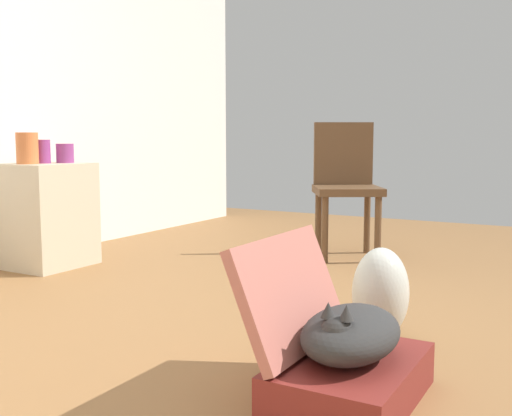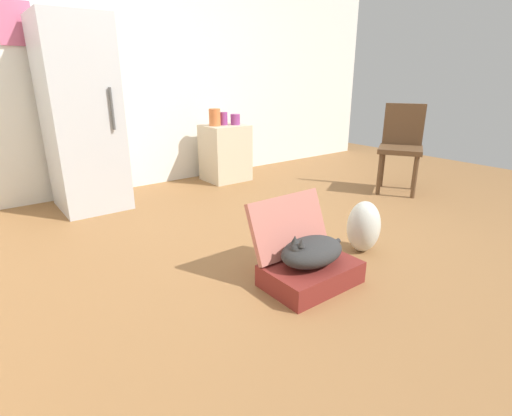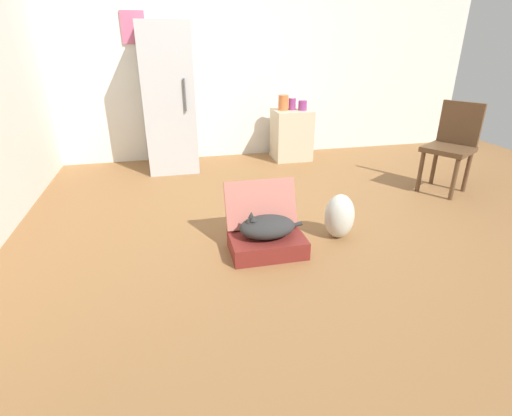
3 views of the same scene
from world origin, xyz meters
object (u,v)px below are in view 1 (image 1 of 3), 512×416
cat (350,333)px  vase_tall (27,148)px  vase_round (43,151)px  side_table (47,215)px  vase_short (65,153)px  chair (346,183)px  suitcase_base (350,380)px  plastic_bag_white (380,293)px

cat → vase_tall: size_ratio=2.62×
cat → vase_round: 2.63m
side_table → vase_short: vase_short is taller
vase_short → chair: (1.12, -1.46, -0.21)m
suitcase_base → vase_tall: bearing=70.9°
vase_round → chair: size_ratio=0.16×
plastic_bag_white → suitcase_base: bearing=-169.8°
plastic_bag_white → side_table: bearing=82.0°
suitcase_base → cat: size_ratio=1.12×
vase_tall → vase_round: size_ratio=1.29×
suitcase_base → chair: chair is taller
side_table → cat: bearing=-111.8°
vase_round → chair: 1.97m
plastic_bag_white → vase_tall: bearing=85.0°
cat → vase_tall: bearing=70.8°
cat → plastic_bag_white: size_ratio=1.35×
cat → vase_short: bearing=65.3°
suitcase_base → vase_short: vase_short is taller
plastic_bag_white → vase_short: size_ratio=3.05×
side_table → vase_round: vase_round is taller
plastic_bag_white → side_table: 2.29m
vase_short → chair: 1.85m
vase_tall → vase_round: vase_tall is taller
side_table → chair: chair is taller
vase_short → side_table: bearing=158.5°
vase_tall → side_table: bearing=-5.7°
cat → side_table: (0.95, 2.38, 0.11)m
cat → vase_round: bearing=68.3°
vase_short → vase_tall: bearing=166.2°
suitcase_base → plastic_bag_white: plastic_bag_white is taller
cat → vase_round: size_ratio=3.39×
suitcase_base → cat: 0.15m
vase_round → chair: chair is taller
plastic_bag_white → vase_round: vase_round is taller
vase_tall → vase_round: (0.12, 0.00, -0.02)m
side_table → vase_tall: (-0.12, 0.01, 0.42)m
side_table → vase_tall: vase_tall is taller
cat → vase_short: 2.61m
side_table → vase_short: bearing=-21.5°
cat → side_table: bearing=68.2°
plastic_bag_white → chair: chair is taller
plastic_bag_white → side_table: size_ratio=0.57×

